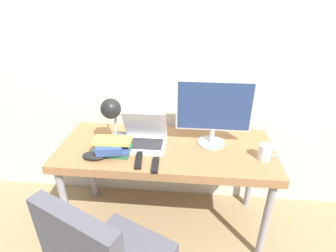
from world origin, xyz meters
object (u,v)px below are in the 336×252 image
laptop (144,138)px  book_stack (112,146)px  mug (265,152)px  game_controller (94,156)px  desk_lamp (112,112)px  monitor (214,110)px

laptop → book_stack: (-0.20, -0.13, 0.00)m
laptop → mug: size_ratio=2.38×
game_controller → desk_lamp: bearing=59.7°
mug → game_controller: (-1.11, -0.10, -0.03)m
book_stack → mug: (1.01, 0.03, -0.00)m
desk_lamp → game_controller: (-0.10, -0.16, -0.25)m
book_stack → game_controller: book_stack is taller
desk_lamp → book_stack: 0.23m
desk_lamp → mug: 1.04m
monitor → game_controller: bearing=-161.0°
desk_lamp → game_controller: size_ratio=2.30×
book_stack → mug: 1.01m
laptop → monitor: bearing=7.3°
monitor → desk_lamp: monitor is taller
laptop → book_stack: laptop is taller
book_stack → game_controller: bearing=-144.8°
desk_lamp → mug: size_ratio=2.80×
mug → game_controller: size_ratio=0.82×
desk_lamp → monitor: bearing=8.6°
book_stack → mug: size_ratio=2.04×
laptop → monitor: (0.48, 0.06, 0.21)m
mug → book_stack: bearing=-178.5°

